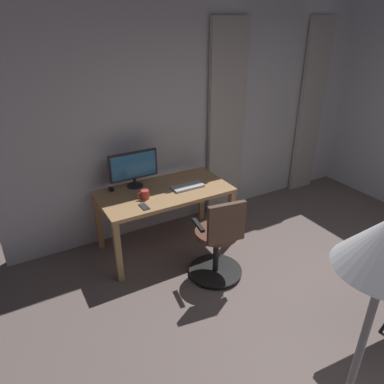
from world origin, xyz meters
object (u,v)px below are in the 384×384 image
computer_keyboard (188,187)px  computer_mouse (111,189)px  mug_tea (145,195)px  office_chair (219,242)px  floor_lamp (381,280)px  computer_monitor (134,167)px  cell_phone_face_up (144,207)px  desk (164,197)px

computer_keyboard → computer_mouse: computer_mouse is taller
computer_keyboard → mug_tea: (0.52, 0.01, 0.04)m
office_chair → mug_tea: bearing=132.5°
computer_keyboard → floor_lamp: bearing=75.1°
computer_monitor → mug_tea: (0.02, 0.34, -0.18)m
computer_monitor → floor_lamp: (0.21, 2.99, 0.69)m
computer_monitor → cell_phone_face_up: computer_monitor is taller
cell_phone_face_up → mug_tea: size_ratio=1.10×
office_chair → computer_monitor: bearing=121.8°
computer_monitor → mug_tea: 0.39m
desk → mug_tea: bearing=17.6°
mug_tea → office_chair: bearing=124.1°
computer_keyboard → floor_lamp: 2.90m
computer_mouse → cell_phone_face_up: (-0.17, 0.53, -0.01)m
computer_mouse → mug_tea: 0.44m
cell_phone_face_up → mug_tea: bearing=-117.9°
computer_mouse → floor_lamp: size_ratio=0.05×
computer_monitor → floor_lamp: 3.08m
computer_mouse → floor_lamp: (-0.06, 3.01, 0.91)m
cell_phone_face_up → desk: bearing=-146.4°
mug_tea → floor_lamp: 2.80m
computer_mouse → floor_lamp: floor_lamp is taller
desk → office_chair: size_ratio=1.54×
desk → office_chair: office_chair is taller
desk → office_chair: bearing=105.2°
computer_keyboard → floor_lamp: size_ratio=0.19×
desk → floor_lamp: size_ratio=0.75×
office_chair → cell_phone_face_up: bearing=144.4°
computer_monitor → computer_keyboard: 0.64m
desk → computer_monitor: 0.48m
office_chair → computer_keyboard: bearing=94.8°
office_chair → floor_lamp: size_ratio=0.49×
computer_keyboard → computer_mouse: 0.85m
computer_mouse → computer_monitor: bearing=176.6°
office_chair → floor_lamp: (0.66, 1.94, 1.22)m
office_chair → computer_mouse: 1.33m
mug_tea → computer_mouse: bearing=-55.6°
office_chair → computer_mouse: size_ratio=9.39×
computer_keyboard → floor_lamp: (0.71, 2.66, 0.91)m
office_chair → computer_keyboard: size_ratio=2.58×
mug_tea → floor_lamp: size_ratio=0.07×
computer_monitor → cell_phone_face_up: bearing=78.6°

